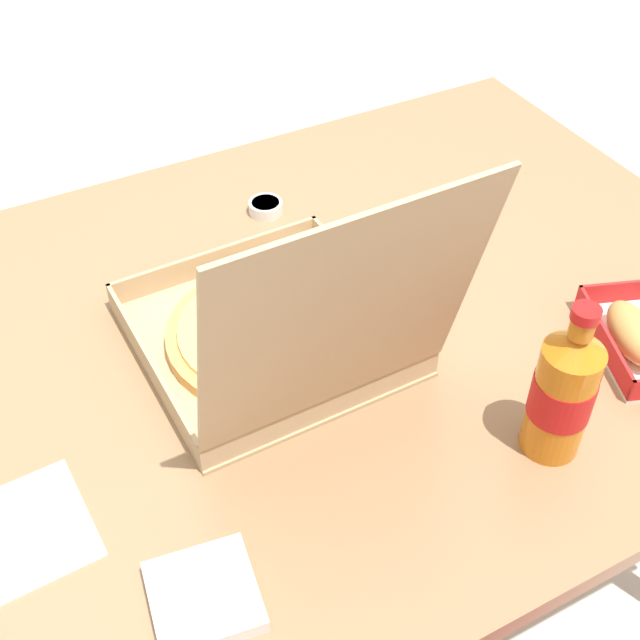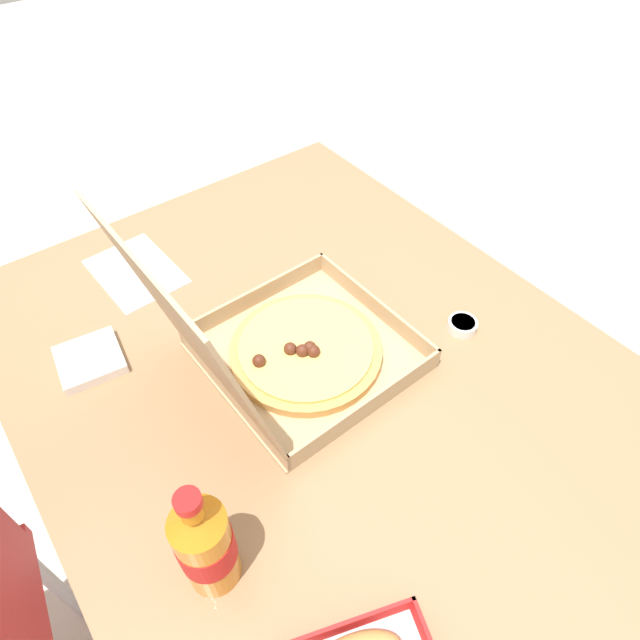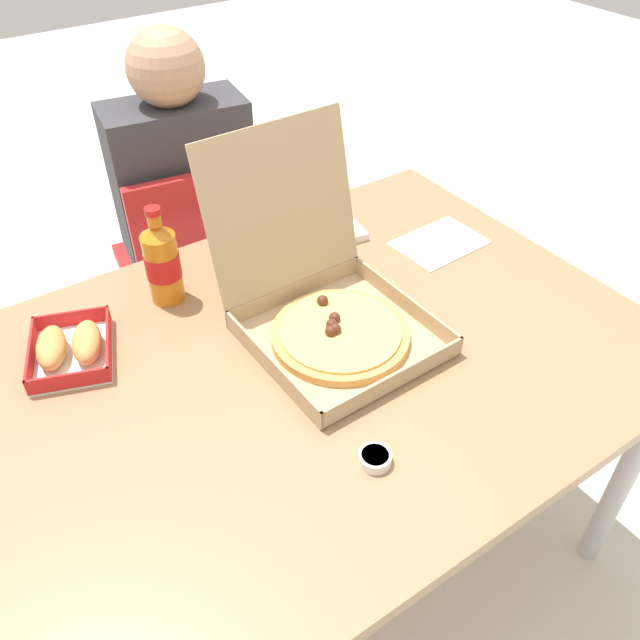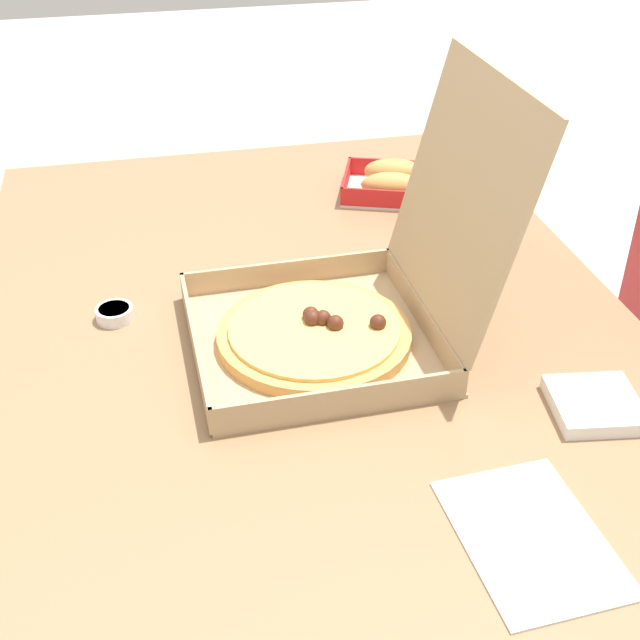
# 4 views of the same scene
# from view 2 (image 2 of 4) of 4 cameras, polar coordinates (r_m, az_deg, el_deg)

# --- Properties ---
(ground_plane) EXTENTS (10.00, 10.00, 0.00)m
(ground_plane) POSITION_cam_2_polar(r_m,az_deg,el_deg) (1.61, 0.73, -21.81)
(ground_plane) COLOR beige
(dining_table) EXTENTS (1.35, 0.98, 0.72)m
(dining_table) POSITION_cam_2_polar(r_m,az_deg,el_deg) (1.03, 1.08, -8.71)
(dining_table) COLOR #997551
(dining_table) RESTS_ON ground_plane
(pizza_box_open) EXTENTS (0.34, 0.43, 0.37)m
(pizza_box_open) POSITION_cam_2_polar(r_m,az_deg,el_deg) (0.95, -3.30, -2.86)
(pizza_box_open) COLOR tan
(pizza_box_open) RESTS_ON dining_table
(cola_bottle) EXTENTS (0.07, 0.07, 0.22)m
(cola_bottle) POSITION_cam_2_polar(r_m,az_deg,el_deg) (0.75, -11.92, -21.96)
(cola_bottle) COLOR orange
(cola_bottle) RESTS_ON dining_table
(paper_menu) EXTENTS (0.22, 0.16, 0.00)m
(paper_menu) POSITION_cam_2_polar(r_m,az_deg,el_deg) (1.23, -18.72, 4.82)
(paper_menu) COLOR white
(paper_menu) RESTS_ON dining_table
(napkin_pile) EXTENTS (0.12, 0.12, 0.02)m
(napkin_pile) POSITION_cam_2_polar(r_m,az_deg,el_deg) (1.07, -22.92, -3.86)
(napkin_pile) COLOR white
(napkin_pile) RESTS_ON dining_table
(dipping_sauce_cup) EXTENTS (0.06, 0.06, 0.02)m
(dipping_sauce_cup) POSITION_cam_2_polar(r_m,az_deg,el_deg) (1.08, 14.67, -0.48)
(dipping_sauce_cup) COLOR white
(dipping_sauce_cup) RESTS_ON dining_table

